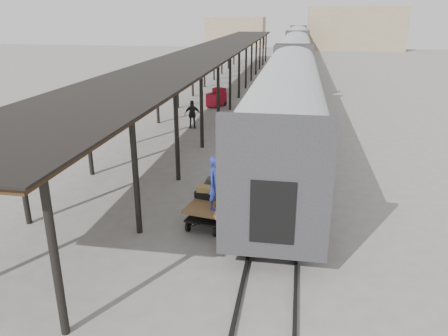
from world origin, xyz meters
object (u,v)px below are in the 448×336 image
porter (216,183)px  pedestrian (193,114)px  luggage_tug (217,98)px  baggage_cart (212,205)px

porter → pedestrian: size_ratio=1.01×
pedestrian → luggage_tug: bearing=-106.2°
baggage_cart → pedestrian: pedestrian is taller
baggage_cart → pedestrian: 13.40m
luggage_tug → porter: bearing=-57.6°
baggage_cart → porter: 1.31m
baggage_cart → luggage_tug: bearing=111.2°
porter → baggage_cart: bearing=46.6°
pedestrian → baggage_cart: bearing=92.6°
luggage_tug → baggage_cart: bearing=-58.0°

